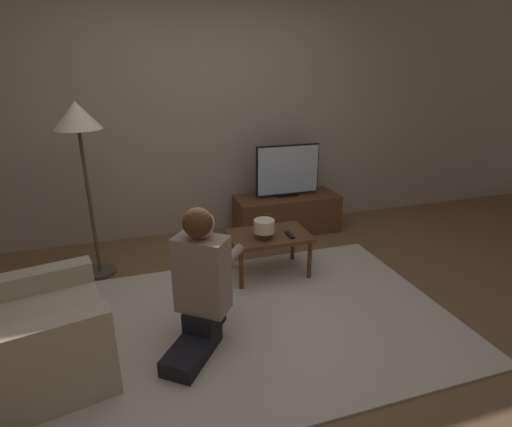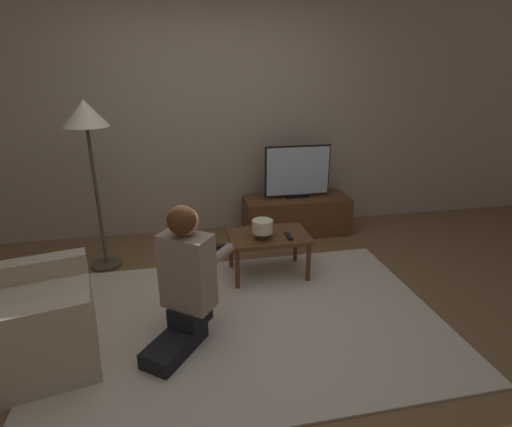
{
  "view_description": "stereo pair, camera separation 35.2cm",
  "coord_description": "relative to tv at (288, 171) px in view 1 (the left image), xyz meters",
  "views": [
    {
      "loc": [
        -0.78,
        -2.41,
        1.8
      ],
      "look_at": [
        0.21,
        0.74,
        0.58
      ],
      "focal_mm": 28.0,
      "sensor_mm": 36.0,
      "label": 1
    },
    {
      "loc": [
        -0.44,
        -2.5,
        1.8
      ],
      "look_at": [
        0.21,
        0.74,
        0.58
      ],
      "focal_mm": 28.0,
      "sensor_mm": 36.0,
      "label": 2
    }
  ],
  "objects": [
    {
      "name": "person_kneeling",
      "position": [
        -1.29,
        -1.71,
        -0.23
      ],
      "size": [
        0.7,
        0.81,
        0.98
      ],
      "rotation": [
        0.0,
        0.0,
        2.5
      ],
      "color": "black",
      "rests_on": "rug"
    },
    {
      "name": "tv_stand",
      "position": [
        0.0,
        -0.0,
        -0.51
      ],
      "size": [
        1.17,
        0.46,
        0.43
      ],
      "color": "brown",
      "rests_on": "ground_plane"
    },
    {
      "name": "table_lamp",
      "position": [
        -0.61,
        -0.99,
        -0.22
      ],
      "size": [
        0.18,
        0.18,
        0.17
      ],
      "color": "#4C3823",
      "rests_on": "coffee_table"
    },
    {
      "name": "picture_frame",
      "position": [
        -0.53,
        -0.81,
        -0.24
      ],
      "size": [
        0.11,
        0.01,
        0.15
      ],
      "color": "brown",
      "rests_on": "coffee_table"
    },
    {
      "name": "rug",
      "position": [
        -0.85,
        -1.58,
        -0.71
      ],
      "size": [
        2.88,
        1.96,
        0.02
      ],
      "color": "beige",
      "rests_on": "ground_plane"
    },
    {
      "name": "ground_plane",
      "position": [
        -0.85,
        -1.58,
        -0.72
      ],
      "size": [
        10.0,
        10.0,
        0.0
      ],
      "primitive_type": "plane",
      "color": "brown"
    },
    {
      "name": "armchair",
      "position": [
        -2.36,
        -1.75,
        -0.43
      ],
      "size": [
        1.0,
        0.95,
        0.92
      ],
      "rotation": [
        0.0,
        0.0,
        1.79
      ],
      "color": "#B7A88E",
      "rests_on": "ground_plane"
    },
    {
      "name": "floor_lamp",
      "position": [
        -2.02,
        -0.44,
        0.6
      ],
      "size": [
        0.38,
        0.38,
        1.55
      ],
      "color": "#4C4233",
      "rests_on": "ground_plane"
    },
    {
      "name": "wall_back",
      "position": [
        -0.85,
        0.35,
        0.58
      ],
      "size": [
        10.0,
        0.06,
        2.6
      ],
      "color": "tan",
      "rests_on": "ground_plane"
    },
    {
      "name": "coffee_table",
      "position": [
        -0.54,
        -0.92,
        -0.37
      ],
      "size": [
        0.71,
        0.47,
        0.4
      ],
      "color": "brown",
      "rests_on": "ground_plane"
    },
    {
      "name": "tv",
      "position": [
        0.0,
        0.0,
        0.0
      ],
      "size": [
        0.73,
        0.08,
        0.58
      ],
      "color": "black",
      "rests_on": "tv_stand"
    },
    {
      "name": "remote",
      "position": [
        -0.38,
        -1.01,
        -0.31
      ],
      "size": [
        0.04,
        0.15,
        0.02
      ],
      "color": "black",
      "rests_on": "coffee_table"
    }
  ]
}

